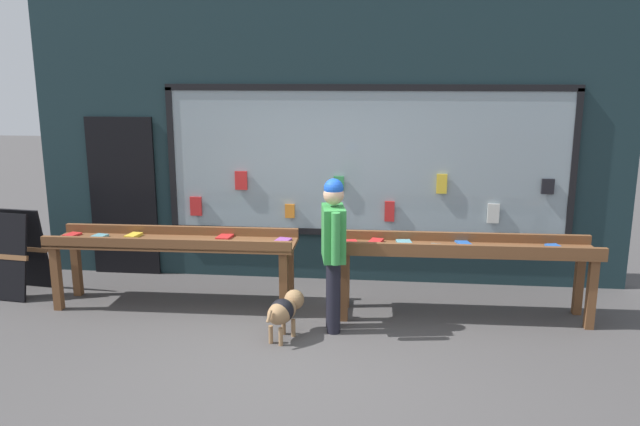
# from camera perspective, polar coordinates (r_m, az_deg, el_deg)

# --- Properties ---
(ground_plane) EXTENTS (40.00, 40.00, 0.00)m
(ground_plane) POSITION_cam_1_polar(r_m,az_deg,el_deg) (6.14, -1.69, -12.90)
(ground_plane) COLOR #474444
(shopfront_facade) EXTENTS (7.55, 0.29, 3.78)m
(shopfront_facade) POSITION_cam_1_polar(r_m,az_deg,el_deg) (7.95, 0.57, 6.99)
(shopfront_facade) COLOR #192D33
(shopfront_facade) RESTS_ON ground_plane
(display_table_left) EXTENTS (2.82, 0.70, 0.88)m
(display_table_left) POSITION_cam_1_polar(r_m,az_deg,el_deg) (7.32, -13.22, -2.99)
(display_table_left) COLOR brown
(display_table_left) RESTS_ON ground_plane
(display_table_right) EXTENTS (2.81, 0.63, 0.90)m
(display_table_right) POSITION_cam_1_polar(r_m,az_deg,el_deg) (6.97, 13.04, -3.67)
(display_table_right) COLOR brown
(display_table_right) RESTS_ON ground_plane
(person_browsing) EXTENTS (0.29, 0.64, 1.62)m
(person_browsing) POSITION_cam_1_polar(r_m,az_deg,el_deg) (6.40, 1.23, -2.85)
(person_browsing) COLOR black
(person_browsing) RESTS_ON ground_plane
(small_dog) EXTENTS (0.38, 0.60, 0.45)m
(small_dog) POSITION_cam_1_polar(r_m,az_deg,el_deg) (6.40, -3.28, -8.81)
(small_dog) COLOR #99724C
(small_dog) RESTS_ON ground_plane
(sandwich_board_sign) EXTENTS (0.63, 0.63, 1.03)m
(sandwich_board_sign) POSITION_cam_1_polar(r_m,az_deg,el_deg) (8.43, -26.00, -3.27)
(sandwich_board_sign) COLOR black
(sandwich_board_sign) RESTS_ON ground_plane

